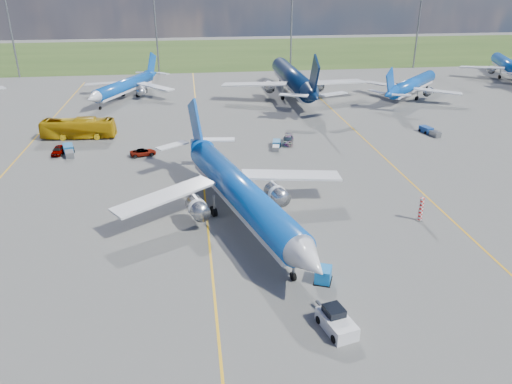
{
  "coord_description": "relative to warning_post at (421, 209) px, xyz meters",
  "views": [
    {
      "loc": [
        -1.3,
        -43.7,
        28.09
      ],
      "look_at": [
        5.93,
        10.25,
        4.0
      ],
      "focal_mm": 35.0,
      "sensor_mm": 36.0,
      "label": 1
    }
  ],
  "objects": [
    {
      "name": "service_car_a",
      "position": [
        -49.68,
        31.19,
        -0.8
      ],
      "size": [
        1.86,
        4.18,
        1.4
      ],
      "primitive_type": "imported",
      "rotation": [
        0.0,
        0.0,
        -0.05
      ],
      "color": "#999999",
      "rests_on": "ground"
    },
    {
      "name": "service_car_b",
      "position": [
        -35.5,
        28.57,
        -0.9
      ],
      "size": [
        4.65,
        3.0,
        1.19
      ],
      "primitive_type": "imported",
      "rotation": [
        0.0,
        0.0,
        1.83
      ],
      "color": "#999999",
      "rests_on": "ground"
    },
    {
      "name": "baggage_tug_e",
      "position": [
        17.21,
        33.87,
        -0.97
      ],
      "size": [
        2.46,
        5.21,
        1.13
      ],
      "rotation": [
        0.0,
        0.0,
        0.23
      ],
      "color": "navy",
      "rests_on": "ground"
    },
    {
      "name": "baggage_tug_c",
      "position": [
        -48.0,
        31.29,
        -0.92
      ],
      "size": [
        2.84,
        5.69,
        1.23
      ],
      "rotation": [
        0.0,
        0.0,
        0.26
      ],
      "color": "#185891",
      "rests_on": "ground"
    },
    {
      "name": "main_airliner",
      "position": [
        -21.84,
        2.72,
        -1.5
      ],
      "size": [
        42.18,
        49.16,
        11.03
      ],
      "primitive_type": null,
      "rotation": [
        0.0,
        0.0,
        0.27
      ],
      "color": "#0C4BAE",
      "rests_on": "ground"
    },
    {
      "name": "taxiway_lines",
      "position": [
        -25.83,
        19.7,
        -1.49
      ],
      "size": [
        60.25,
        160.0,
        0.02
      ],
      "color": "gold",
      "rests_on": "ground"
    },
    {
      "name": "warning_post",
      "position": [
        0.0,
        0.0,
        0.0
      ],
      "size": [
        0.5,
        0.5,
        3.0
      ],
      "primitive_type": "cylinder",
      "color": "red",
      "rests_on": "ground"
    },
    {
      "name": "bg_jet_n",
      "position": [
        -2.26,
        68.03,
        -1.5
      ],
      "size": [
        37.25,
        48.86,
        12.78
      ],
      "primitive_type": null,
      "rotation": [
        0.0,
        0.0,
        3.14
      ],
      "color": "#061939",
      "rests_on": "ground"
    },
    {
      "name": "ground",
      "position": [
        -26.0,
        -8.0,
        -1.5
      ],
      "size": [
        400.0,
        400.0,
        0.0
      ],
      "primitive_type": "plane",
      "color": "#52524F",
      "rests_on": "ground"
    },
    {
      "name": "bg_jet_ene",
      "position": [
        64.03,
        83.26,
        -1.5
      ],
      "size": [
        39.39,
        45.02,
        9.89
      ],
      "primitive_type": null,
      "rotation": [
        0.0,
        0.0,
        2.81
      ],
      "color": "#0C4BAE",
      "rests_on": "ground"
    },
    {
      "name": "apron_bus",
      "position": [
        -47.87,
        39.98,
        0.36
      ],
      "size": [
        13.52,
        4.09,
        3.71
      ],
      "primitive_type": "imported",
      "rotation": [
        0.0,
        0.0,
        1.5
      ],
      "color": "#C2930B",
      "rests_on": "ground"
    },
    {
      "name": "uld_container",
      "position": [
        -15.19,
        -11.33,
        -0.76
      ],
      "size": [
        2.09,
        2.29,
        1.49
      ],
      "primitive_type": "cube",
      "rotation": [
        0.0,
        0.0,
        -0.4
      ],
      "color": "#0D64B6",
      "rests_on": "ground"
    },
    {
      "name": "service_car_c",
      "position": [
        -10.4,
        31.56,
        -0.84
      ],
      "size": [
        2.96,
        4.87,
        1.32
      ],
      "primitive_type": "imported",
      "rotation": [
        0.0,
        0.0,
        -0.26
      ],
      "color": "#999999",
      "rests_on": "ground"
    },
    {
      "name": "floodlight_masts",
      "position": [
        -16.0,
        102.0,
        11.06
      ],
      "size": [
        202.2,
        0.5,
        22.7
      ],
      "color": "slate",
      "rests_on": "ground"
    },
    {
      "name": "bg_jet_ne",
      "position": [
        26.44,
        63.15,
        -1.5
      ],
      "size": [
        42.76,
        43.04,
        9.02
      ],
      "primitive_type": null,
      "rotation": [
        0.0,
        0.0,
        2.38
      ],
      "color": "#0C4BAE",
      "rests_on": "ground"
    },
    {
      "name": "pushback_tug",
      "position": [
        -15.95,
        -18.51,
        -0.73
      ],
      "size": [
        3.0,
        5.75,
        1.91
      ],
      "rotation": [
        0.0,
        0.0,
        0.24
      ],
      "color": "silver",
      "rests_on": "ground"
    },
    {
      "name": "grass_strip",
      "position": [
        -26.0,
        142.0,
        -1.5
      ],
      "size": [
        400.0,
        80.0,
        0.01
      ],
      "primitive_type": "cube",
      "color": "#2D4719",
      "rests_on": "ground"
    },
    {
      "name": "bg_jet_nnw",
      "position": [
        -42.63,
        70.88,
        -1.5
      ],
      "size": [
        36.84,
        40.82,
        8.73
      ],
      "primitive_type": null,
      "rotation": [
        0.0,
        0.0,
        -0.42
      ],
      "color": "#0C4BAE",
      "rests_on": "ground"
    },
    {
      "name": "baggage_tug_w",
      "position": [
        -12.81,
        29.73,
        -1.02
      ],
      "size": [
        2.19,
        4.72,
        1.02
      ],
      "rotation": [
        0.0,
        0.0,
        -0.22
      ],
      "color": "#185A93",
      "rests_on": "ground"
    }
  ]
}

